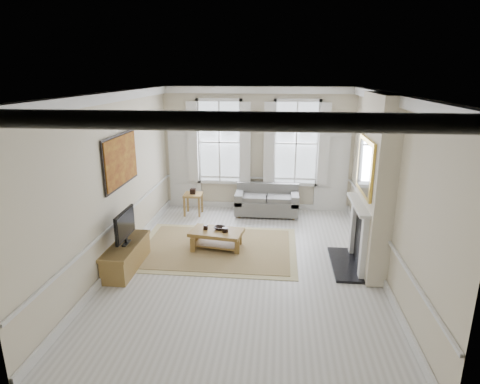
# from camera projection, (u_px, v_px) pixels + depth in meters

# --- Properties ---
(floor) EXTENTS (7.20, 7.20, 0.00)m
(floor) POSITION_uv_depth(u_px,v_px,m) (246.00, 265.00, 8.11)
(floor) COLOR #B7B5AD
(floor) RESTS_ON ground
(ceiling) EXTENTS (7.20, 7.20, 0.00)m
(ceiling) POSITION_uv_depth(u_px,v_px,m) (247.00, 92.00, 7.13)
(ceiling) COLOR white
(ceiling) RESTS_ON back_wall
(back_wall) EXTENTS (5.20, 0.00, 5.20)m
(back_wall) POSITION_uv_depth(u_px,v_px,m) (257.00, 150.00, 11.05)
(back_wall) COLOR beige
(back_wall) RESTS_ON floor
(left_wall) EXTENTS (0.00, 7.20, 7.20)m
(left_wall) POSITION_uv_depth(u_px,v_px,m) (115.00, 181.00, 7.87)
(left_wall) COLOR beige
(left_wall) RESTS_ON floor
(right_wall) EXTENTS (0.00, 7.20, 7.20)m
(right_wall) POSITION_uv_depth(u_px,v_px,m) (387.00, 188.00, 7.37)
(right_wall) COLOR beige
(right_wall) RESTS_ON floor
(window_left) EXTENTS (1.26, 0.20, 2.20)m
(window_left) POSITION_uv_depth(u_px,v_px,m) (219.00, 142.00, 11.05)
(window_left) COLOR #B2BCC6
(window_left) RESTS_ON back_wall
(window_right) EXTENTS (1.26, 0.20, 2.20)m
(window_right) POSITION_uv_depth(u_px,v_px,m) (296.00, 143.00, 10.85)
(window_right) COLOR #B2BCC6
(window_right) RESTS_ON back_wall
(door_left) EXTENTS (0.90, 0.08, 2.30)m
(door_left) POSITION_uv_depth(u_px,v_px,m) (185.00, 168.00, 11.37)
(door_left) COLOR silver
(door_left) RESTS_ON floor
(door_right) EXTENTS (0.90, 0.08, 2.30)m
(door_right) POSITION_uv_depth(u_px,v_px,m) (332.00, 171.00, 10.97)
(door_right) COLOR silver
(door_right) RESTS_ON floor
(painting) EXTENTS (0.05, 1.66, 1.06)m
(painting) POSITION_uv_depth(u_px,v_px,m) (121.00, 160.00, 8.05)
(painting) COLOR #AD7A1D
(painting) RESTS_ON left_wall
(chimney_breast) EXTENTS (0.35, 1.70, 3.38)m
(chimney_breast) POSITION_uv_depth(u_px,v_px,m) (375.00, 185.00, 7.58)
(chimney_breast) COLOR beige
(chimney_breast) RESTS_ON floor
(hearth) EXTENTS (0.55, 1.50, 0.05)m
(hearth) POSITION_uv_depth(u_px,v_px,m) (345.00, 264.00, 8.10)
(hearth) COLOR black
(hearth) RESTS_ON floor
(fireplace) EXTENTS (0.21, 1.45, 1.33)m
(fireplace) POSITION_uv_depth(u_px,v_px,m) (358.00, 232.00, 7.88)
(fireplace) COLOR silver
(fireplace) RESTS_ON floor
(mirror) EXTENTS (0.06, 1.26, 1.06)m
(mirror) POSITION_uv_depth(u_px,v_px,m) (365.00, 167.00, 7.50)
(mirror) COLOR gold
(mirror) RESTS_ON chimney_breast
(sofa) EXTENTS (1.69, 0.82, 0.82)m
(sofa) POSITION_uv_depth(u_px,v_px,m) (267.00, 202.00, 10.94)
(sofa) COLOR slate
(sofa) RESTS_ON floor
(side_table) EXTENTS (0.50, 0.50, 0.59)m
(side_table) POSITION_uv_depth(u_px,v_px,m) (193.00, 198.00, 10.89)
(side_table) COLOR olive
(side_table) RESTS_ON floor
(rug) EXTENTS (3.50, 2.60, 0.02)m
(rug) POSITION_uv_depth(u_px,v_px,m) (217.00, 248.00, 8.88)
(rug) COLOR olive
(rug) RESTS_ON floor
(coffee_table) EXTENTS (1.21, 0.82, 0.42)m
(coffee_table) POSITION_uv_depth(u_px,v_px,m) (217.00, 234.00, 8.78)
(coffee_table) COLOR olive
(coffee_table) RESTS_ON rug
(ceramic_pot_a) EXTENTS (0.10, 0.10, 0.10)m
(ceramic_pot_a) POSITION_uv_depth(u_px,v_px,m) (206.00, 227.00, 8.82)
(ceramic_pot_a) COLOR black
(ceramic_pot_a) RESTS_ON coffee_table
(ceramic_pot_b) EXTENTS (0.13, 0.13, 0.10)m
(ceramic_pot_b) POSITION_uv_depth(u_px,v_px,m) (225.00, 230.00, 8.68)
(ceramic_pot_b) COLOR black
(ceramic_pot_b) RESTS_ON coffee_table
(bowl) EXTENTS (0.30, 0.30, 0.06)m
(bowl) POSITION_uv_depth(u_px,v_px,m) (219.00, 228.00, 8.84)
(bowl) COLOR black
(bowl) RESTS_ON coffee_table
(tv_stand) EXTENTS (0.47, 1.47, 0.53)m
(tv_stand) POSITION_uv_depth(u_px,v_px,m) (127.00, 256.00, 7.91)
(tv_stand) COLOR olive
(tv_stand) RESTS_ON floor
(tv) EXTENTS (0.08, 0.90, 0.68)m
(tv) POSITION_uv_depth(u_px,v_px,m) (125.00, 225.00, 7.72)
(tv) COLOR black
(tv) RESTS_ON tv_stand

